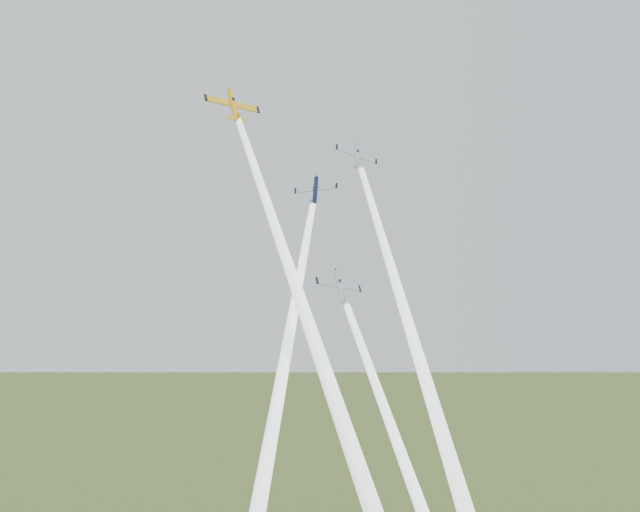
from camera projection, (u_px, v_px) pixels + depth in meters
The scene contains 7 objects.
plane_yellow at pixel (233, 105), 119.14m from camera, with size 8.79×8.72×1.38m, color #F9B115, non-canonical shape.
smoke_trail_yellow at pixel (304, 310), 96.72m from camera, with size 2.17×2.17×69.98m, color white, non-canonical shape.
plane_navy at pixel (315, 190), 117.48m from camera, with size 6.53×6.48×1.02m, color #0C1539, non-canonical shape.
smoke_trail_navy at pixel (279, 394), 95.09m from camera, with size 2.17×2.17×62.95m, color white, non-canonical shape.
plane_silver_right at pixel (357, 156), 126.29m from camera, with size 7.21×7.15×1.13m, color silver, non-canonical shape.
smoke_trail_silver_right at pixel (415, 344), 103.45m from camera, with size 2.17×2.17×65.88m, color white, non-canonical shape.
plane_silver_low at pixel (340, 287), 108.11m from camera, with size 6.90×6.84×1.08m, color #A7AEB5, non-canonical shape.
Camera 1 is at (-13.51, -117.61, 85.27)m, focal length 45.00 mm.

